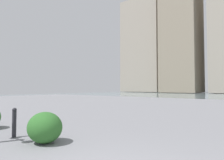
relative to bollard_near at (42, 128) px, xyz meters
The scene contains 5 objects.
building_annex 65.73m from the bollard_near, 73.96° to the right, with size 11.17×11.16×38.35m.
building_highrise 75.60m from the bollard_near, 63.30° to the right, with size 15.39×13.31×37.39m.
bollard_near is the anchor object (origin of this frame).
bollard_mid 1.30m from the bollard_near, ahead, with size 0.13×0.13×0.88m.
shrub_wide 0.10m from the bollard_near, 72.18° to the right, with size 0.98×0.88×0.83m.
Camera 1 is at (-1.65, 1.85, 1.48)m, focal length 31.85 mm.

